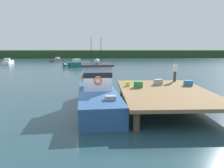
{
  "coord_description": "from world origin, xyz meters",
  "views": [
    {
      "loc": [
        0.52,
        -14.85,
        4.33
      ],
      "look_at": [
        1.2,
        1.68,
        1.4
      ],
      "focal_mm": 35.97,
      "sensor_mm": 36.0,
      "label": 1
    }
  ],
  "objects_px": {
    "moored_boat_mid_harbor": "(57,60)",
    "bait_bucket": "(128,84)",
    "crate_single_far": "(138,85)",
    "mooring_buoy_spare_mooring": "(86,74)",
    "moored_boat_near_channel": "(8,62)",
    "mooring_buoy_inshore": "(83,76)",
    "moored_boat_far_left": "(79,64)",
    "crate_single_by_cleat": "(188,83)",
    "main_fishing_boat": "(98,93)",
    "crate_stack_mid_dock": "(158,82)",
    "deckhand_by_the_boat": "(175,71)"
  },
  "relations": [
    {
      "from": "deckhand_by_the_boat",
      "to": "mooring_buoy_spare_mooring",
      "type": "xyz_separation_m",
      "value": [
        -8.59,
        13.6,
        -1.89
      ]
    },
    {
      "from": "main_fishing_boat",
      "to": "mooring_buoy_spare_mooring",
      "type": "relative_size",
      "value": 30.12
    },
    {
      "from": "deckhand_by_the_boat",
      "to": "moored_boat_far_left",
      "type": "bearing_deg",
      "value": 112.93
    },
    {
      "from": "crate_single_far",
      "to": "deckhand_by_the_boat",
      "type": "xyz_separation_m",
      "value": [
        3.54,
        2.61,
        0.63
      ]
    },
    {
      "from": "crate_single_by_cleat",
      "to": "mooring_buoy_inshore",
      "type": "distance_m",
      "value": 15.71
    },
    {
      "from": "crate_stack_mid_dock",
      "to": "mooring_buoy_spare_mooring",
      "type": "xyz_separation_m",
      "value": [
        -6.79,
        15.11,
        -1.25
      ]
    },
    {
      "from": "mooring_buoy_spare_mooring",
      "to": "crate_single_by_cleat",
      "type": "bearing_deg",
      "value": -60.07
    },
    {
      "from": "moored_boat_far_left",
      "to": "mooring_buoy_spare_mooring",
      "type": "xyz_separation_m",
      "value": [
        2.32,
        -12.19,
        -0.36
      ]
    },
    {
      "from": "bait_bucket",
      "to": "moored_boat_mid_harbor",
      "type": "height_order",
      "value": "bait_bucket"
    },
    {
      "from": "mooring_buoy_inshore",
      "to": "mooring_buoy_spare_mooring",
      "type": "relative_size",
      "value": 1.25
    },
    {
      "from": "crate_single_far",
      "to": "moored_boat_near_channel",
      "type": "relative_size",
      "value": 0.11
    },
    {
      "from": "crate_single_far",
      "to": "moored_boat_near_channel",
      "type": "bearing_deg",
      "value": 124.39
    },
    {
      "from": "crate_stack_mid_dock",
      "to": "crate_single_by_cleat",
      "type": "xyz_separation_m",
      "value": [
        2.21,
        -0.52,
        -0.01
      ]
    },
    {
      "from": "bait_bucket",
      "to": "deckhand_by_the_boat",
      "type": "relative_size",
      "value": 0.21
    },
    {
      "from": "crate_stack_mid_dock",
      "to": "bait_bucket",
      "type": "xyz_separation_m",
      "value": [
        -2.44,
        -0.46,
        -0.05
      ]
    },
    {
      "from": "moored_boat_mid_harbor",
      "to": "mooring_buoy_spare_mooring",
      "type": "height_order",
      "value": "moored_boat_mid_harbor"
    },
    {
      "from": "crate_single_by_cleat",
      "to": "moored_boat_far_left",
      "type": "relative_size",
      "value": 0.11
    },
    {
      "from": "bait_bucket",
      "to": "main_fishing_boat",
      "type": "bearing_deg",
      "value": -144.32
    },
    {
      "from": "main_fishing_boat",
      "to": "mooring_buoy_spare_mooring",
      "type": "xyz_separation_m",
      "value": [
        -2.09,
        17.19,
        -0.84
      ]
    },
    {
      "from": "crate_single_far",
      "to": "main_fishing_boat",
      "type": "bearing_deg",
      "value": -161.54
    },
    {
      "from": "crate_single_far",
      "to": "mooring_buoy_inshore",
      "type": "height_order",
      "value": "crate_single_far"
    },
    {
      "from": "crate_single_by_cleat",
      "to": "bait_bucket",
      "type": "bearing_deg",
      "value": 179.34
    },
    {
      "from": "moored_boat_near_channel",
      "to": "moored_boat_far_left",
      "type": "height_order",
      "value": "moored_boat_far_left"
    },
    {
      "from": "main_fishing_boat",
      "to": "moored_boat_mid_harbor",
      "type": "height_order",
      "value": "main_fishing_boat"
    },
    {
      "from": "moored_boat_mid_harbor",
      "to": "deckhand_by_the_boat",
      "type": "bearing_deg",
      "value": -65.68
    },
    {
      "from": "moored_boat_near_channel",
      "to": "mooring_buoy_inshore",
      "type": "height_order",
      "value": "moored_boat_near_channel"
    },
    {
      "from": "crate_stack_mid_dock",
      "to": "mooring_buoy_inshore",
      "type": "bearing_deg",
      "value": 119.5
    },
    {
      "from": "crate_single_far",
      "to": "crate_single_by_cleat",
      "type": "relative_size",
      "value": 1.0
    },
    {
      "from": "deckhand_by_the_boat",
      "to": "moored_boat_far_left",
      "type": "height_order",
      "value": "deckhand_by_the_boat"
    },
    {
      "from": "bait_bucket",
      "to": "moored_boat_near_channel",
      "type": "bearing_deg",
      "value": 124.08
    },
    {
      "from": "main_fishing_boat",
      "to": "crate_single_by_cleat",
      "type": "relative_size",
      "value": 16.54
    },
    {
      "from": "crate_single_far",
      "to": "moored_boat_far_left",
      "type": "bearing_deg",
      "value": 104.55
    },
    {
      "from": "crate_stack_mid_dock",
      "to": "moored_boat_near_channel",
      "type": "bearing_deg",
      "value": 127.2
    },
    {
      "from": "moored_boat_far_left",
      "to": "mooring_buoy_inshore",
      "type": "xyz_separation_m",
      "value": [
        2.2,
        -15.08,
        -0.32
      ]
    },
    {
      "from": "crate_single_far",
      "to": "moored_boat_near_channel",
      "type": "height_order",
      "value": "crate_single_far"
    },
    {
      "from": "crate_stack_mid_dock",
      "to": "mooring_buoy_inshore",
      "type": "height_order",
      "value": "crate_stack_mid_dock"
    },
    {
      "from": "moored_boat_mid_harbor",
      "to": "bait_bucket",
      "type": "bearing_deg",
      "value": -71.8
    },
    {
      "from": "moored_boat_near_channel",
      "to": "crate_single_far",
      "type": "bearing_deg",
      "value": -55.61
    },
    {
      "from": "crate_single_far",
      "to": "mooring_buoy_spare_mooring",
      "type": "relative_size",
      "value": 1.82
    },
    {
      "from": "moored_boat_far_left",
      "to": "moored_boat_mid_harbor",
      "type": "height_order",
      "value": "moored_boat_far_left"
    },
    {
      "from": "deckhand_by_the_boat",
      "to": "moored_boat_far_left",
      "type": "relative_size",
      "value": 0.29
    },
    {
      "from": "moored_boat_near_channel",
      "to": "moored_boat_far_left",
      "type": "relative_size",
      "value": 0.94
    },
    {
      "from": "mooring_buoy_spare_mooring",
      "to": "crate_single_far",
      "type": "bearing_deg",
      "value": -72.7
    },
    {
      "from": "crate_single_far",
      "to": "mooring_buoy_spare_mooring",
      "type": "bearing_deg",
      "value": 107.3
    },
    {
      "from": "deckhand_by_the_boat",
      "to": "moored_boat_near_channel",
      "type": "distance_m",
      "value": 41.85
    },
    {
      "from": "main_fishing_boat",
      "to": "bait_bucket",
      "type": "xyz_separation_m",
      "value": [
        2.26,
        1.62,
        0.36
      ]
    },
    {
      "from": "main_fishing_boat",
      "to": "moored_boat_mid_harbor",
      "type": "bearing_deg",
      "value": 104.8
    },
    {
      "from": "moored_boat_mid_harbor",
      "to": "mooring_buoy_inshore",
      "type": "bearing_deg",
      "value": -72.35
    },
    {
      "from": "moored_boat_near_channel",
      "to": "main_fishing_boat",
      "type": "bearing_deg",
      "value": -59.8
    },
    {
      "from": "deckhand_by_the_boat",
      "to": "crate_single_far",
      "type": "bearing_deg",
      "value": -143.65
    }
  ]
}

